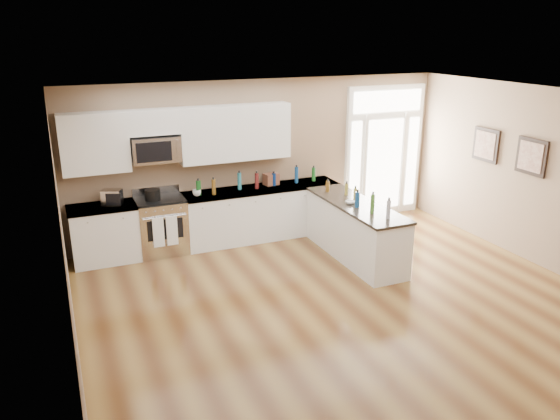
% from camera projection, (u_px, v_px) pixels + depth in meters
% --- Properties ---
extents(ground, '(8.00, 8.00, 0.00)m').
position_uv_depth(ground, '(380.00, 333.00, 6.81)').
color(ground, '#502F16').
extents(room_shell, '(8.00, 8.00, 8.00)m').
position_uv_depth(room_shell, '(389.00, 203.00, 6.27)').
color(room_shell, '#8D7359').
rests_on(room_shell, ground).
extents(back_cabinet_left, '(1.10, 0.66, 0.94)m').
position_uv_depth(back_cabinet_left, '(106.00, 235.00, 8.84)').
color(back_cabinet_left, white).
rests_on(back_cabinet_left, ground).
extents(back_cabinet_right, '(2.85, 0.66, 0.94)m').
position_uv_depth(back_cabinet_right, '(262.00, 214.00, 9.84)').
color(back_cabinet_right, white).
rests_on(back_cabinet_right, ground).
extents(peninsula_cabinet, '(0.69, 2.32, 0.94)m').
position_uv_depth(peninsula_cabinet, '(355.00, 232.00, 8.98)').
color(peninsula_cabinet, white).
rests_on(peninsula_cabinet, ground).
extents(upper_cabinet_left, '(1.04, 0.33, 0.95)m').
position_uv_depth(upper_cabinet_left, '(94.00, 143.00, 8.49)').
color(upper_cabinet_left, white).
rests_on(upper_cabinet_left, room_shell).
extents(upper_cabinet_right, '(1.94, 0.33, 0.95)m').
position_uv_depth(upper_cabinet_right, '(235.00, 133.00, 9.35)').
color(upper_cabinet_right, white).
rests_on(upper_cabinet_right, room_shell).
extents(upper_cabinet_short, '(0.82, 0.33, 0.40)m').
position_uv_depth(upper_cabinet_short, '(153.00, 122.00, 8.75)').
color(upper_cabinet_short, white).
rests_on(upper_cabinet_short, room_shell).
extents(microwave, '(0.78, 0.41, 0.42)m').
position_uv_depth(microwave, '(155.00, 149.00, 8.85)').
color(microwave, silver).
rests_on(microwave, room_shell).
extents(entry_door, '(1.70, 0.10, 2.60)m').
position_uv_depth(entry_door, '(384.00, 152.00, 10.80)').
color(entry_door, white).
rests_on(entry_door, ground).
extents(wall_art_near, '(0.05, 0.58, 0.58)m').
position_uv_depth(wall_art_near, '(486.00, 145.00, 9.48)').
color(wall_art_near, black).
rests_on(wall_art_near, room_shell).
extents(wall_art_far, '(0.05, 0.58, 0.58)m').
position_uv_depth(wall_art_far, '(531.00, 157.00, 8.61)').
color(wall_art_far, black).
rests_on(wall_art_far, room_shell).
extents(kitchen_range, '(0.79, 0.70, 1.08)m').
position_uv_depth(kitchen_range, '(162.00, 225.00, 9.16)').
color(kitchen_range, silver).
rests_on(kitchen_range, ground).
extents(stockpot, '(0.25, 0.25, 0.19)m').
position_uv_depth(stockpot, '(153.00, 194.00, 8.93)').
color(stockpot, black).
rests_on(stockpot, kitchen_range).
extents(toaster_oven, '(0.36, 0.33, 0.25)m').
position_uv_depth(toaster_oven, '(112.00, 197.00, 8.69)').
color(toaster_oven, silver).
rests_on(toaster_oven, back_cabinet_left).
extents(cardboard_box, '(0.28, 0.23, 0.21)m').
position_uv_depth(cardboard_box, '(271.00, 179.00, 9.83)').
color(cardboard_box, brown).
rests_on(cardboard_box, back_cabinet_right).
extents(bowl_left, '(0.19, 0.19, 0.04)m').
position_uv_depth(bowl_left, '(112.00, 203.00, 8.74)').
color(bowl_left, white).
rests_on(bowl_left, back_cabinet_left).
extents(bowl_peninsula, '(0.20, 0.20, 0.05)m').
position_uv_depth(bowl_peninsula, '(350.00, 202.00, 8.77)').
color(bowl_peninsula, white).
rests_on(bowl_peninsula, peninsula_cabinet).
extents(cup_counter, '(0.17, 0.17, 0.11)m').
position_uv_depth(cup_counter, '(197.00, 193.00, 9.18)').
color(cup_counter, white).
rests_on(cup_counter, back_cabinet_right).
extents(counter_bottles, '(2.38, 2.40, 0.30)m').
position_uv_depth(counter_bottles, '(293.00, 187.00, 9.24)').
color(counter_bottles, '#19591E').
rests_on(counter_bottles, back_cabinet_right).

